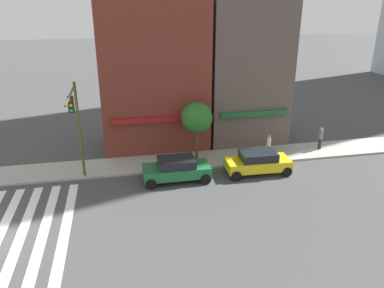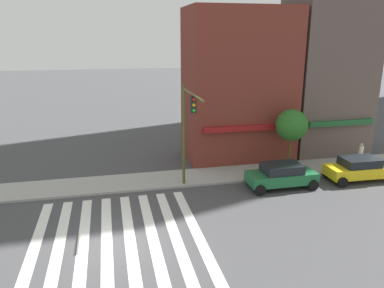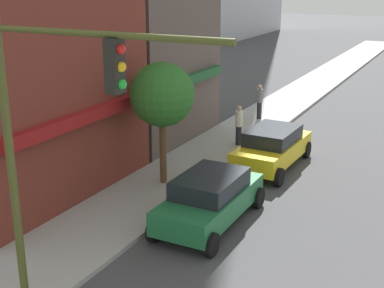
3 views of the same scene
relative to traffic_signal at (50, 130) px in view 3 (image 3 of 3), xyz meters
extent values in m
cube|color=maroon|center=(5.41, 6.24, 1.27)|extent=(8.11, 5.00, 11.50)
cube|color=maroon|center=(5.41, 3.59, -1.48)|extent=(6.90, 0.30, 0.40)
cube|color=#1E592D|center=(12.87, 3.59, -1.48)|extent=(5.42, 0.30, 0.40)
cylinder|color=#474C1E|center=(0.00, 1.14, -1.20)|extent=(0.18, 0.18, 6.55)
cylinder|color=#474C1E|center=(0.00, -1.34, 1.87)|extent=(0.12, 4.96, 0.12)
cube|color=black|center=(0.00, -1.59, 1.35)|extent=(0.32, 0.24, 0.95)
sphere|color=red|center=(0.00, -1.72, 1.64)|extent=(0.18, 0.18, 0.18)
sphere|color=#EAAD14|center=(0.00, -1.72, 1.34)|extent=(0.18, 0.18, 0.18)
sphere|color=green|center=(0.00, -1.72, 1.04)|extent=(0.18, 0.18, 0.18)
cube|color=#1E6638|center=(6.04, -0.56, -3.79)|extent=(4.40, 1.81, 0.70)
cube|color=black|center=(6.04, -0.56, -3.17)|extent=(2.42, 1.66, 0.55)
cylinder|color=black|center=(4.25, 0.34, -4.14)|extent=(0.68, 0.22, 0.68)
cylinder|color=black|center=(4.25, -1.46, -4.14)|extent=(0.68, 0.22, 0.68)
cylinder|color=black|center=(7.83, 0.34, -4.14)|extent=(0.68, 0.22, 0.68)
cylinder|color=black|center=(7.83, -1.46, -4.14)|extent=(0.68, 0.22, 0.68)
cube|color=yellow|center=(11.71, -0.56, -3.79)|extent=(4.45, 1.93, 0.70)
cube|color=black|center=(11.71, -0.56, -3.17)|extent=(2.47, 1.73, 0.55)
cylinder|color=black|center=(9.92, 0.34, -4.14)|extent=(0.68, 0.22, 0.68)
cylinder|color=black|center=(9.92, -1.46, -4.14)|extent=(0.68, 0.22, 0.68)
cylinder|color=black|center=(13.50, 0.34, -4.14)|extent=(0.68, 0.22, 0.68)
cylinder|color=black|center=(13.50, -1.46, -4.14)|extent=(0.68, 0.22, 0.68)
cylinder|color=#23232D|center=(13.35, 1.55, -3.91)|extent=(0.26, 0.26, 0.85)
cylinder|color=silver|center=(13.35, 1.55, -3.13)|extent=(0.32, 0.32, 0.70)
sphere|color=tan|center=(13.35, 1.55, -2.67)|extent=(0.22, 0.22, 0.22)
cylinder|color=#23232D|center=(18.01, 2.34, -3.91)|extent=(0.26, 0.26, 0.85)
cylinder|color=slate|center=(18.01, 2.34, -3.13)|extent=(0.32, 0.32, 0.70)
sphere|color=tan|center=(18.01, 2.34, -2.67)|extent=(0.22, 0.22, 0.22)
cylinder|color=brown|center=(8.00, 2.24, -3.11)|extent=(0.24, 0.24, 2.44)
sphere|color=#286623|center=(8.00, 2.24, -1.10)|extent=(2.25, 2.25, 2.25)
camera|label=1|loc=(2.63, -22.69, 6.94)|focal=35.00mm
camera|label=2|loc=(-4.54, -21.19, 4.92)|focal=35.00mm
camera|label=3|loc=(-7.49, -6.97, 2.86)|focal=50.00mm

